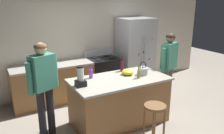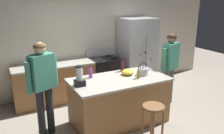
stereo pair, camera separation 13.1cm
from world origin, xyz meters
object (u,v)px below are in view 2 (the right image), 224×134
object	(u,v)px
stove_range	(105,75)
blender_appliance	(80,77)
refrigerator	(137,53)
person_by_sink_right	(170,63)
person_by_island_left	(43,81)
kitchen_island	(119,101)
bottle_vinegar	(138,74)
bar_stool	(153,115)
bottle_wine	(122,66)
potted_plant	(49,58)
tea_kettle	(143,71)
mixing_bowl	(128,72)
bottle_soda	(91,73)

from	to	relation	value
stove_range	blender_appliance	distance (m)	2.04
refrigerator	blender_appliance	bearing A→B (deg)	-145.49
person_by_sink_right	person_by_island_left	bearing A→B (deg)	179.92
kitchen_island	blender_appliance	world-z (taller)	blender_appliance
refrigerator	stove_range	xyz separation A→B (m)	(-0.97, 0.02, -0.47)
person_by_island_left	person_by_sink_right	xyz separation A→B (m)	(2.78, -0.00, -0.04)
bottle_vinegar	bar_stool	bearing A→B (deg)	-104.01
bottle_vinegar	bottle_wine	xyz separation A→B (m)	(-0.04, 0.53, 0.03)
person_by_island_left	potted_plant	distance (m)	1.41
stove_range	tea_kettle	xyz separation A→B (m)	(0.10, -1.54, 0.52)
mixing_bowl	person_by_sink_right	bearing A→B (deg)	3.82
bottle_vinegar	bottle_wine	distance (m)	0.53
kitchen_island	bottle_vinegar	bearing A→B (deg)	-23.49
bar_stool	blender_appliance	world-z (taller)	blender_appliance
stove_range	tea_kettle	world-z (taller)	tea_kettle
person_by_sink_right	blender_appliance	xyz separation A→B (m)	(-2.19, -0.20, 0.07)
bottle_vinegar	mixing_bowl	xyz separation A→B (m)	(-0.07, 0.27, -0.03)
blender_appliance	bottle_vinegar	distance (m)	1.13
kitchen_island	bottle_soda	world-z (taller)	bottle_soda
refrigerator	tea_kettle	bearing A→B (deg)	-119.86
bottle_wine	mixing_bowl	xyz separation A→B (m)	(-0.03, -0.26, -0.06)
bar_stool	bottle_wine	size ratio (longest dim) A/B	2.22
stove_range	blender_appliance	bearing A→B (deg)	-128.51
bar_stool	bottle_wine	xyz separation A→B (m)	(0.14, 1.26, 0.49)
blender_appliance	person_by_sink_right	bearing A→B (deg)	5.29
person_by_sink_right	bottle_wine	size ratio (longest dim) A/B	5.19
bottle_vinegar	tea_kettle	bearing A→B (deg)	33.20
blender_appliance	bottle_soda	xyz separation A→B (m)	(0.33, 0.30, -0.06)
stove_range	mixing_bowl	bearing A→B (deg)	-96.84
potted_plant	bottle_vinegar	bearing A→B (deg)	-52.95
potted_plant	bottle_vinegar	xyz separation A→B (m)	(1.28, -1.69, -0.09)
person_by_sink_right	tea_kettle	bearing A→B (deg)	-165.92
stove_range	blender_appliance	world-z (taller)	blender_appliance
person_by_sink_right	potted_plant	world-z (taller)	person_by_sink_right
potted_plant	bottle_soda	bearing A→B (deg)	-68.67
kitchen_island	person_by_island_left	world-z (taller)	person_by_island_left
refrigerator	bar_stool	distance (m)	2.72
person_by_island_left	bottle_vinegar	bearing A→B (deg)	-11.64
bottle_vinegar	blender_appliance	bearing A→B (deg)	172.69
person_by_sink_right	bar_stool	distance (m)	1.72
person_by_sink_right	bottle_soda	bearing A→B (deg)	176.97
potted_plant	bottle_soda	size ratio (longest dim) A/B	1.17
bar_stool	tea_kettle	world-z (taller)	tea_kettle
person_by_sink_right	bottle_soda	world-z (taller)	person_by_sink_right
bar_stool	bottle_soda	bearing A→B (deg)	117.18
bottle_soda	bottle_wine	bearing A→B (deg)	6.20
refrigerator	blender_appliance	distance (m)	2.65
bottle_wine	kitchen_island	bearing A→B (deg)	-126.92
stove_range	person_by_sink_right	distance (m)	1.73
person_by_island_left	bottle_vinegar	size ratio (longest dim) A/B	7.20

